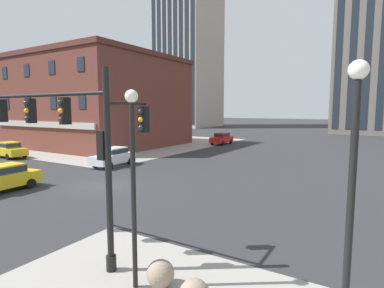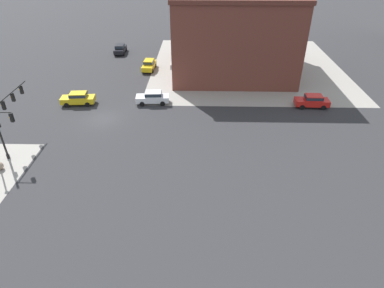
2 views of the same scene
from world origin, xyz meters
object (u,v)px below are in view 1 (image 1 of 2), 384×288
at_px(street_lamp_corner_near, 133,167).
at_px(car_main_southbound_near, 222,138).
at_px(car_main_northbound_far, 113,156).
at_px(street_lamp_mid_sidewalk, 352,185).
at_px(traffic_signal_main, 77,138).
at_px(car_cross_eastbound, 2,177).
at_px(car_main_northbound_near, 9,149).
at_px(bollard_sphere_curb_a, 160,274).

height_order(street_lamp_corner_near, car_main_southbound_near, street_lamp_corner_near).
xyz_separation_m(street_lamp_corner_near, car_main_northbound_far, (-14.74, 13.57, -2.60)).
bearing_deg(street_lamp_corner_near, street_lamp_mid_sidewalk, 0.58).
height_order(traffic_signal_main, car_cross_eastbound, traffic_signal_main).
height_order(traffic_signal_main, street_lamp_corner_near, traffic_signal_main).
relative_size(car_main_northbound_far, car_cross_eastbound, 1.00).
relative_size(car_main_northbound_near, car_cross_eastbound, 0.99).
height_order(street_lamp_corner_near, street_lamp_mid_sidewalk, street_lamp_mid_sidewalk).
bearing_deg(street_lamp_corner_near, car_main_southbound_near, 112.15).
bearing_deg(car_main_southbound_near, street_lamp_corner_near, -67.85).
xyz_separation_m(traffic_signal_main, street_lamp_mid_sidewalk, (8.29, -0.43, -0.45)).
distance_m(street_lamp_corner_near, car_main_northbound_far, 20.20).
bearing_deg(traffic_signal_main, street_lamp_mid_sidewalk, -2.98).
xyz_separation_m(street_lamp_mid_sidewalk, car_cross_eastbound, (-19.54, 3.55, -2.79)).
height_order(bollard_sphere_curb_a, car_cross_eastbound, car_cross_eastbound).
bearing_deg(car_cross_eastbound, street_lamp_mid_sidewalk, -10.29).
distance_m(traffic_signal_main, car_cross_eastbound, 12.11).
bearing_deg(bollard_sphere_curb_a, street_lamp_mid_sidewalk, -4.04).
relative_size(street_lamp_corner_near, car_main_northbound_far, 1.25).
bearing_deg(street_lamp_mid_sidewalk, car_main_northbound_far, 146.11).
bearing_deg(street_lamp_mid_sidewalk, traffic_signal_main, 177.02).
height_order(bollard_sphere_curb_a, street_lamp_corner_near, street_lamp_corner_near).
bearing_deg(street_lamp_mid_sidewalk, car_main_northbound_near, 161.23).
bearing_deg(car_main_northbound_near, street_lamp_mid_sidewalk, -18.77).
bearing_deg(street_lamp_corner_near, car_main_northbound_near, 157.82).
distance_m(street_lamp_mid_sidewalk, car_main_southbound_near, 39.94).
height_order(bollard_sphere_curb_a, car_main_northbound_far, car_main_northbound_far).
height_order(street_lamp_mid_sidewalk, car_main_northbound_far, street_lamp_mid_sidewalk).
bearing_deg(car_main_southbound_near, street_lamp_mid_sidewalk, -60.64).
relative_size(car_main_northbound_near, car_main_northbound_far, 1.00).
xyz_separation_m(traffic_signal_main, bollard_sphere_curb_a, (3.52, -0.09, -3.75)).
xyz_separation_m(car_main_northbound_near, car_cross_eastbound, (13.60, -7.71, 0.00)).
bearing_deg(street_lamp_corner_near, car_cross_eastbound, 165.72).
distance_m(car_main_southbound_near, car_cross_eastbound, 31.18).
bearing_deg(car_main_northbound_far, street_lamp_corner_near, -42.63).
distance_m(car_main_northbound_far, car_cross_eastbound, 9.98).
bearing_deg(traffic_signal_main, car_main_northbound_far, 132.12).
relative_size(traffic_signal_main, street_lamp_mid_sidewalk, 1.20).
relative_size(bollard_sphere_curb_a, street_lamp_corner_near, 0.14).
bearing_deg(traffic_signal_main, car_main_northbound_near, 156.45).
bearing_deg(car_main_southbound_near, car_main_northbound_near, -120.09).
distance_m(bollard_sphere_curb_a, car_main_northbound_far, 20.24).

